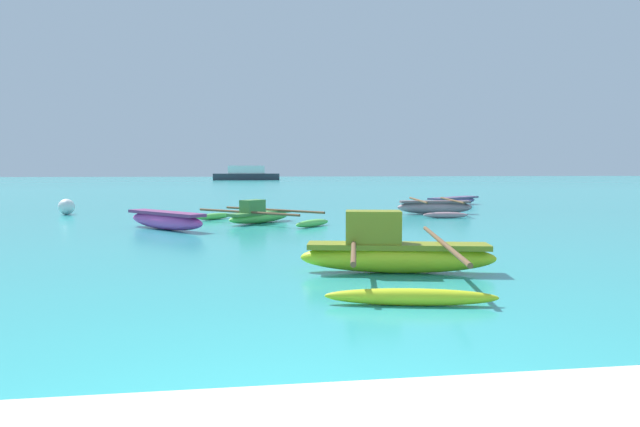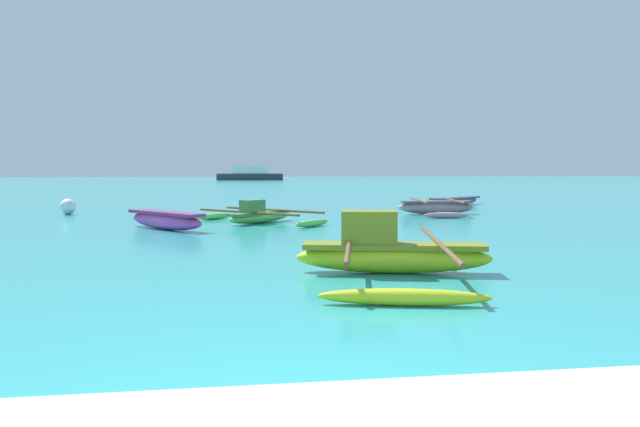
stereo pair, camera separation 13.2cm
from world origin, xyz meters
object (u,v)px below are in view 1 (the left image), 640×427
object	(u,v)px
moored_boat_0	(259,215)
moored_boat_1	(394,253)
moored_boat_4	(435,207)
moored_boat_2	(166,220)
mooring_buoy_0	(66,207)
moored_boat_3	(454,201)
distant_ferry	(246,174)

from	to	relation	value
moored_boat_0	moored_boat_1	world-z (taller)	moored_boat_1
moored_boat_0	moored_boat_4	size ratio (longest dim) A/B	1.05
moored_boat_2	mooring_buoy_0	distance (m)	6.80
moored_boat_2	moored_boat_4	size ratio (longest dim) A/B	0.72
moored_boat_1	mooring_buoy_0	distance (m)	14.87
moored_boat_0	moored_boat_3	xyz separation A→B (m)	(8.70, 6.99, -0.02)
moored_boat_2	mooring_buoy_0	world-z (taller)	mooring_buoy_0
moored_boat_2	distant_ferry	bearing A→B (deg)	136.80
moored_boat_1	moored_boat_4	xyz separation A→B (m)	(4.51, 10.80, -0.06)
mooring_buoy_0	distant_ferry	world-z (taller)	distant_ferry
moored_boat_0	moored_boat_3	distance (m)	11.16
moored_boat_2	moored_boat_3	distance (m)	14.00
distant_ferry	moored_boat_2	bearing A→B (deg)	-92.69
mooring_buoy_0	moored_boat_1	bearing A→B (deg)	-56.55
moored_boat_0	distant_ferry	xyz separation A→B (m)	(0.72, 66.53, 0.62)
moored_boat_3	moored_boat_0	bearing A→B (deg)	-177.61
moored_boat_3	moored_boat_2	bearing A→B (deg)	-179.35
moored_boat_4	mooring_buoy_0	size ratio (longest dim) A/B	6.80
moored_boat_4	mooring_buoy_0	bearing A→B (deg)	-179.34
moored_boat_1	moored_boat_3	distance (m)	16.85
moored_boat_4	mooring_buoy_0	xyz separation A→B (m)	(-12.70, 1.61, 0.03)
moored_boat_2	mooring_buoy_0	size ratio (longest dim) A/B	4.88
distant_ferry	moored_boat_4	bearing A→B (deg)	-85.09
moored_boat_2	moored_boat_4	xyz separation A→B (m)	(8.70, 3.90, -0.01)
moored_boat_0	moored_boat_3	world-z (taller)	moored_boat_0
moored_boat_3	distant_ferry	xyz separation A→B (m)	(-7.98, 59.54, 0.64)
moored_boat_1	moored_boat_3	bearing A→B (deg)	77.30
moored_boat_4	distant_ferry	distance (m)	64.32
moored_boat_2	moored_boat_3	xyz separation A→B (m)	(11.18, 8.43, -0.06)
moored_boat_4	distant_ferry	bearing A→B (deg)	102.78
moored_boat_1	distant_ferry	distance (m)	74.89
moored_boat_1	mooring_buoy_0	world-z (taller)	moored_boat_1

